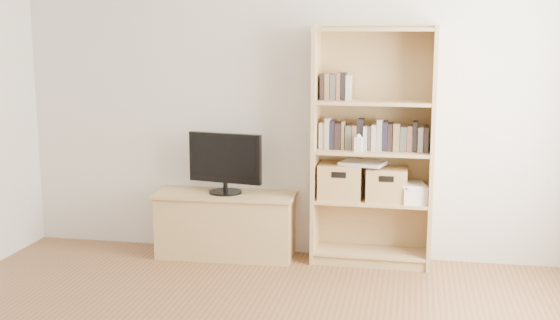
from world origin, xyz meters
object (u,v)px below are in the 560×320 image
(tv_stand, at_px, (226,226))
(laptop, at_px, (363,163))
(baby_monitor, at_px, (358,144))
(basket_left, at_px, (341,181))
(basket_right, at_px, (387,184))
(television, at_px, (225,164))
(bookshelf, at_px, (373,147))

(tv_stand, xyz_separation_m, laptop, (1.08, 0.03, 0.55))
(tv_stand, bearing_deg, baby_monitor, -5.06)
(basket_left, height_order, basket_right, basket_left)
(tv_stand, relative_size, baby_monitor, 9.76)
(tv_stand, bearing_deg, laptop, -0.25)
(television, height_order, laptop, television)
(tv_stand, height_order, baby_monitor, baby_monitor)
(baby_monitor, distance_m, laptop, 0.18)
(tv_stand, height_order, television, television)
(baby_monitor, relative_size, laptop, 0.34)
(basket_right, distance_m, laptop, 0.24)
(laptop, bearing_deg, baby_monitor, -92.89)
(baby_monitor, bearing_deg, basket_left, 156.64)
(tv_stand, distance_m, television, 0.51)
(television, bearing_deg, basket_right, 11.91)
(basket_right, bearing_deg, tv_stand, -178.60)
(basket_right, bearing_deg, bookshelf, 176.50)
(bookshelf, distance_m, basket_right, 0.30)
(bookshelf, bearing_deg, laptop, -170.80)
(baby_monitor, relative_size, basket_right, 0.36)
(television, distance_m, basket_right, 1.28)
(basket_left, xyz_separation_m, basket_right, (0.36, -0.01, -0.01))
(basket_left, xyz_separation_m, laptop, (0.17, -0.01, 0.15))
(television, relative_size, baby_monitor, 5.54)
(tv_stand, bearing_deg, television, 0.00)
(bookshelf, relative_size, television, 2.99)
(television, distance_m, baby_monitor, 1.07)
(television, distance_m, basket_left, 0.92)
(tv_stand, xyz_separation_m, bookshelf, (1.16, 0.04, 0.67))
(basket_left, height_order, laptop, laptop)
(baby_monitor, distance_m, basket_right, 0.39)
(tv_stand, relative_size, laptop, 3.33)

